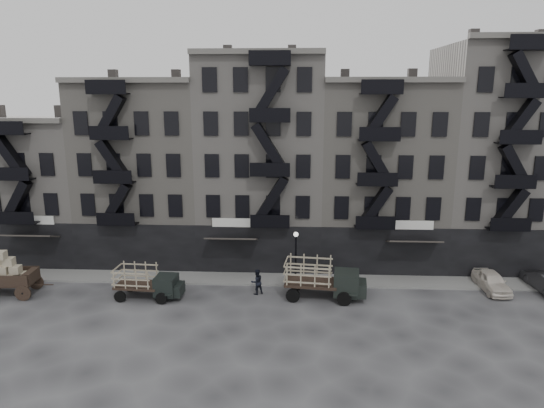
{
  "coord_description": "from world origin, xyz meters",
  "views": [
    {
      "loc": [
        2.94,
        -31.65,
        14.47
      ],
      "look_at": [
        1.16,
        4.0,
        6.05
      ],
      "focal_mm": 32.0,
      "sensor_mm": 36.0,
      "label": 1
    }
  ],
  "objects_px": {
    "stake_truck_west": "(147,280)",
    "stake_truck_east": "(323,276)",
    "pedestrian_mid": "(257,282)",
    "wagon": "(6,270)",
    "car_east": "(492,281)"
  },
  "relations": [
    {
      "from": "wagon",
      "to": "pedestrian_mid",
      "type": "relative_size",
      "value": 2.19
    },
    {
      "from": "stake_truck_west",
      "to": "car_east",
      "type": "xyz_separation_m",
      "value": [
        25.01,
        2.61,
        -0.65
      ]
    },
    {
      "from": "stake_truck_west",
      "to": "stake_truck_east",
      "type": "relative_size",
      "value": 0.83
    },
    {
      "from": "stake_truck_west",
      "to": "stake_truck_east",
      "type": "distance_m",
      "value": 12.46
    },
    {
      "from": "pedestrian_mid",
      "to": "car_east",
      "type": "bearing_deg",
      "value": 154.17
    },
    {
      "from": "stake_truck_west",
      "to": "pedestrian_mid",
      "type": "bearing_deg",
      "value": 11.42
    },
    {
      "from": "stake_truck_west",
      "to": "stake_truck_east",
      "type": "xyz_separation_m",
      "value": [
        12.44,
        0.65,
        0.26
      ]
    },
    {
      "from": "car_east",
      "to": "pedestrian_mid",
      "type": "height_order",
      "value": "pedestrian_mid"
    },
    {
      "from": "car_east",
      "to": "pedestrian_mid",
      "type": "xyz_separation_m",
      "value": [
        -17.28,
        -1.54,
        0.24
      ]
    },
    {
      "from": "stake_truck_east",
      "to": "car_east",
      "type": "height_order",
      "value": "stake_truck_east"
    },
    {
      "from": "wagon",
      "to": "stake_truck_east",
      "type": "height_order",
      "value": "wagon"
    },
    {
      "from": "car_east",
      "to": "stake_truck_east",
      "type": "bearing_deg",
      "value": -173.97
    },
    {
      "from": "stake_truck_east",
      "to": "stake_truck_west",
      "type": "bearing_deg",
      "value": -170.7
    },
    {
      "from": "wagon",
      "to": "car_east",
      "type": "xyz_separation_m",
      "value": [
        35.24,
        2.59,
        -1.22
      ]
    },
    {
      "from": "stake_truck_east",
      "to": "pedestrian_mid",
      "type": "xyz_separation_m",
      "value": [
        -4.71,
        0.42,
        -0.68
      ]
    }
  ]
}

